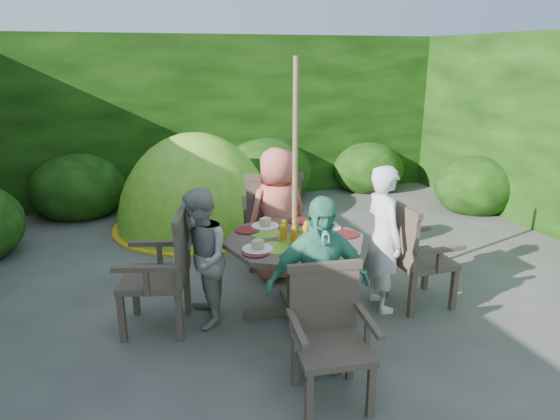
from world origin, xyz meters
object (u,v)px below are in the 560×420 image
object	(u,v)px
garden_chair_left	(164,270)
child_left	(200,259)
garden_chair_right	(414,254)
dome_tent	(198,226)
patio_table	(295,251)
parasol_pole	(295,195)
garden_chair_front	(329,333)
child_front	(318,286)
garden_chair_back	(272,218)
child_right	(383,239)
child_back	(278,214)

from	to	relation	value
garden_chair_left	child_left	world-z (taller)	child_left
garden_chair_right	dome_tent	size ratio (longest dim) A/B	0.37
garden_chair_left	dome_tent	size ratio (longest dim) A/B	0.39
patio_table	parasol_pole	size ratio (longest dim) A/B	0.63
garden_chair_front	child_front	xyz separation A→B (m)	(0.04, 0.30, 0.19)
parasol_pole	child_left	distance (m)	0.95
child_left	garden_chair_left	bearing A→B (deg)	-94.61
garden_chair_front	parasol_pole	bearing A→B (deg)	89.34
garden_chair_front	child_left	world-z (taller)	child_left
garden_chair_back	child_left	distance (m)	1.35
dome_tent	parasol_pole	bearing A→B (deg)	-77.27
garden_chair_front	garden_chair_right	bearing A→B (deg)	44.20
child_right	dome_tent	distance (m)	3.08
garden_chair_back	garden_chair_front	size ratio (longest dim) A/B	1.18
child_right	child_left	bearing A→B (deg)	82.89
parasol_pole	child_back	distance (m)	0.91
patio_table	child_left	distance (m)	0.80
child_left	child_back	bearing A→B (deg)	127.96
garden_chair_left	dome_tent	bearing A→B (deg)	-178.68
garden_chair_front	child_back	xyz separation A→B (m)	(0.24, 1.89, 0.21)
garden_chair_right	child_right	size ratio (longest dim) A/B	0.71
parasol_pole	dome_tent	bearing A→B (deg)	99.65
garden_chair_back	child_front	xyz separation A→B (m)	(-0.24, -1.87, 0.11)
garden_chair_right	garden_chair_back	xyz separation A→B (m)	(-0.95, 1.23, 0.05)
garden_chair_front	child_front	distance (m)	0.36
child_left	child_back	distance (m)	1.13
garden_chair_front	dome_tent	size ratio (longest dim) A/B	0.34
child_left	dome_tent	world-z (taller)	dome_tent
patio_table	parasol_pole	xyz separation A→B (m)	(-0.00, -0.00, 0.50)
garden_chair_left	child_back	size ratio (longest dim) A/B	0.72
garden_chair_back	child_back	world-z (taller)	child_back
garden_chair_front	child_right	xyz separation A→B (m)	(0.94, 0.99, 0.20)
parasol_pole	garden_chair_front	world-z (taller)	parasol_pole
garden_chair_left	child_right	bearing A→B (deg)	98.64
garden_chair_right	dome_tent	distance (m)	3.22
child_back	child_right	bearing A→B (deg)	116.87
garden_chair_right	garden_chair_front	distance (m)	1.55
parasol_pole	garden_chair_left	xyz separation A→B (m)	(-1.09, 0.13, -0.58)
garden_chair_back	child_right	world-z (taller)	child_right
dome_tent	child_right	bearing A→B (deg)	-62.52
garden_chair_front	dome_tent	xyz separation A→B (m)	(-0.31, 3.73, -0.46)
garden_chair_back	child_front	size ratio (longest dim) A/B	0.78
child_back	child_front	size ratio (longest dim) A/B	1.03
dome_tent	child_front	bearing A→B (deg)	-81.16
parasol_pole	patio_table	bearing A→B (deg)	5.46
patio_table	child_left	bearing A→B (deg)	172.72
patio_table	child_left	size ratio (longest dim) A/B	1.16
garden_chair_front	child_back	size ratio (longest dim) A/B	0.64
garden_chair_back	patio_table	bearing A→B (deg)	94.71
child_back	child_front	bearing A→B (deg)	71.87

